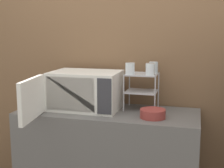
{
  "coord_description": "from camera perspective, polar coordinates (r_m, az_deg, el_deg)",
  "views": [
    {
      "loc": [
        0.69,
        -2.08,
        1.56
      ],
      "look_at": [
        0.03,
        0.32,
        1.13
      ],
      "focal_mm": 50.0,
      "sensor_mm": 36.0,
      "label": 1
    }
  ],
  "objects": [
    {
      "name": "glass_front_right",
      "position": [
        2.48,
        7.02,
        2.71
      ],
      "size": [
        0.07,
        0.07,
        0.09
      ],
      "color": "silver",
      "rests_on": "dish_rack"
    },
    {
      "name": "glass_back_right",
      "position": [
        2.61,
        7.6,
        3.04
      ],
      "size": [
        0.07,
        0.07,
        0.09
      ],
      "color": "silver",
      "rests_on": "dish_rack"
    },
    {
      "name": "bowl",
      "position": [
        2.37,
        7.47,
        -5.41
      ],
      "size": [
        0.19,
        0.19,
        0.07
      ],
      "color": "maroon",
      "rests_on": "counter"
    },
    {
      "name": "counter",
      "position": [
        2.71,
        -0.73,
        -14.3
      ],
      "size": [
        1.46,
        0.58,
        0.91
      ],
      "color": "#595654",
      "rests_on": "ground_plane"
    },
    {
      "name": "dish_rack",
      "position": [
        2.58,
        5.44,
        0.07
      ],
      "size": [
        0.26,
        0.23,
        0.3
      ],
      "color": "#B2B2B7",
      "rests_on": "counter"
    },
    {
      "name": "glass_front_left",
      "position": [
        2.51,
        3.31,
        2.85
      ],
      "size": [
        0.07,
        0.07,
        0.09
      ],
      "color": "silver",
      "rests_on": "dish_rack"
    },
    {
      "name": "wall_back",
      "position": [
        2.8,
        1.11,
        4.48
      ],
      "size": [
        8.0,
        0.06,
        2.6
      ],
      "color": "brown",
      "rests_on": "ground_plane"
    },
    {
      "name": "microwave",
      "position": [
        2.59,
        -5.23,
        -1.2
      ],
      "size": [
        0.59,
        0.84,
        0.31
      ],
      "color": "silver",
      "rests_on": "counter"
    }
  ]
}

